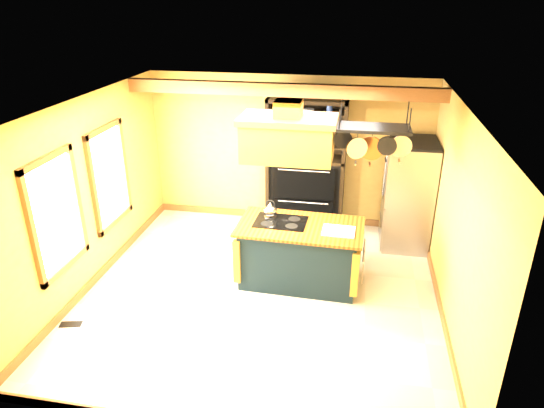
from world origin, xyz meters
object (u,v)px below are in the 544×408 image
(range_hood, at_px, (288,136))
(refrigerator, at_px, (407,197))
(kitchen_island, at_px, (300,253))
(pot_rack, at_px, (373,136))
(hutch, at_px, (306,180))

(range_hood, xyz_separation_m, refrigerator, (1.80, 1.49, -1.36))
(range_hood, height_order, refrigerator, range_hood)
(kitchen_island, bearing_deg, range_hood, -177.89)
(pot_rack, distance_m, hutch, 2.51)
(range_hood, relative_size, refrigerator, 0.72)
(refrigerator, bearing_deg, hutch, 168.84)
(kitchen_island, bearing_deg, pot_rack, 2.51)
(kitchen_island, height_order, pot_rack, pot_rack)
(range_hood, relative_size, pot_rack, 1.26)
(kitchen_island, distance_m, refrigerator, 2.22)
(kitchen_island, distance_m, range_hood, 1.77)
(kitchen_island, relative_size, refrigerator, 1.03)
(refrigerator, bearing_deg, kitchen_island, -137.00)
(range_hood, height_order, pot_rack, same)
(kitchen_island, relative_size, pot_rack, 1.80)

